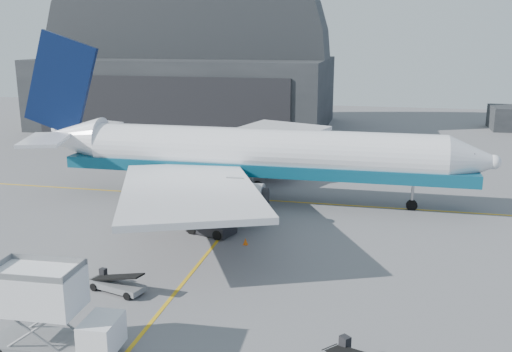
% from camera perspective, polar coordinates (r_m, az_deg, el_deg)
% --- Properties ---
extents(ground, '(200.00, 200.00, 0.00)m').
position_cam_1_polar(ground, '(39.23, -7.13, -10.38)').
color(ground, '#565659').
rests_on(ground, ground).
extents(taxi_lines, '(80.00, 42.12, 0.02)m').
position_cam_1_polar(taxi_lines, '(50.50, -2.35, -4.63)').
color(taxi_lines, gold).
rests_on(taxi_lines, ground).
extents(hangar, '(50.00, 28.30, 28.00)m').
position_cam_1_polar(hangar, '(104.54, -6.86, 10.28)').
color(hangar, black).
rests_on(hangar, ground).
extents(airliner, '(47.67, 46.23, 16.73)m').
position_cam_1_polar(airliner, '(56.19, -1.17, 2.24)').
color(airliner, white).
rests_on(airliner, ground).
extents(catering_truck, '(6.79, 2.80, 4.60)m').
position_cam_1_polar(catering_truck, '(31.62, -19.94, -12.76)').
color(catering_truck, slate).
rests_on(catering_truck, ground).
extents(pushback_tug, '(4.25, 3.26, 1.75)m').
position_cam_1_polar(pushback_tug, '(47.56, -4.38, -5.02)').
color(pushback_tug, black).
rests_on(pushback_tug, ground).
extents(belt_loader_a, '(4.16, 2.30, 1.56)m').
position_cam_1_polar(belt_loader_a, '(38.39, -13.80, -10.48)').
color(belt_loader_a, slate).
rests_on(belt_loader_a, ground).
extents(traffic_cone, '(0.38, 0.38, 0.55)m').
position_cam_1_polar(traffic_cone, '(45.16, -1.06, -6.57)').
color(traffic_cone, '#E25807').
rests_on(traffic_cone, ground).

